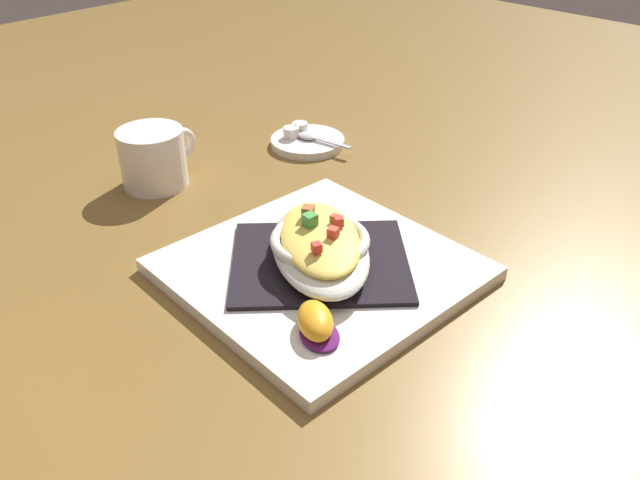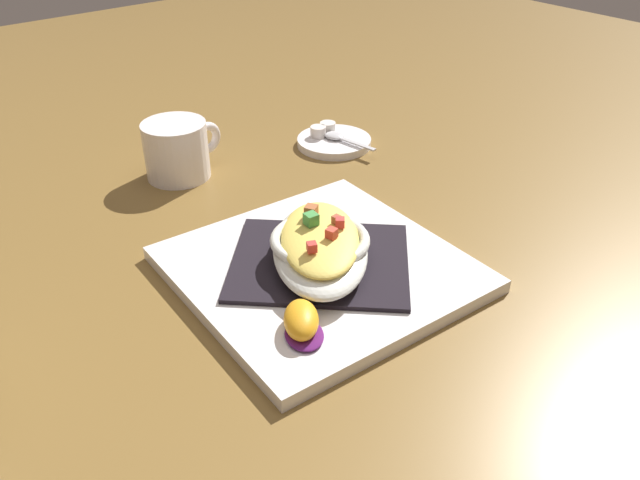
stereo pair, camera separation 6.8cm
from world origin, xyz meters
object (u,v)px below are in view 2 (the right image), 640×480
Objects in this scene: spoon at (337,137)px; creamer_cup_1 at (318,132)px; creamer_cup_0 at (328,127)px; square_plate at (320,269)px; coffee_mug at (179,152)px; orange_garnish at (302,322)px; gratin_dish at (320,244)px; creamer_saucer at (334,142)px.

creamer_cup_1 is at bearing 119.40° from spoon.
creamer_cup_0 is (0.01, 0.03, 0.00)m from spoon.
creamer_cup_0 is (0.24, 0.27, 0.01)m from square_plate.
creamer_cup_1 is at bearing -10.17° from coffee_mug.
orange_garnish reaches higher than square_plate.
gratin_dish is at bearing -90.75° from coffee_mug.
square_plate is 0.36m from creamer_cup_0.
gratin_dish is at bearing -133.94° from spoon.
coffee_mug is 1.22× the size of spoon.
square_plate is at bearing -115.29° from gratin_dish.
orange_garnish is at bearing -102.91° from coffee_mug.
gratin_dish is at bearing -131.42° from creamer_cup_0.
gratin_dish is 0.34m from spoon.
spoon is (0.23, 0.24, 0.01)m from square_plate.
creamer_cup_0 is 0.02m from creamer_cup_1.
coffee_mug is at bearing 77.09° from orange_garnish.
coffee_mug is (0.00, 0.31, -0.01)m from gratin_dish.
gratin_dish is 0.31m from coffee_mug.
square_plate is 0.34m from spoon.
orange_garnish is 2.95× the size of creamer_cup_0.
gratin_dish reaches higher than creamer_saucer.
creamer_cup_0 is at bearing 8.43° from creamer_cup_1.
creamer_saucer is 0.03m from creamer_cup_1.
gratin_dish is 2.15× the size of spoon.
orange_garnish reaches higher than spoon.
creamer_cup_1 is at bearing 48.71° from orange_garnish.
spoon is (0.32, 0.32, -0.01)m from orange_garnish.
creamer_cup_0 is at bearing 72.64° from creamer_saucer.
coffee_mug reaches higher than creamer_cup_1.
square_plate is 2.43× the size of coffee_mug.
spoon is 0.03m from creamer_cup_1.
orange_garnish is at bearing -138.16° from gratin_dish.
coffee_mug is 0.24m from creamer_cup_0.
gratin_dish reaches higher than creamer_cup_0.
square_plate is 11.84× the size of creamer_cup_0.
creamer_cup_1 is at bearing 50.92° from square_plate.
orange_garnish is 0.61× the size of coffee_mug.
coffee_mug reaches higher than gratin_dish.
creamer_saucer is (0.23, 0.25, -0.03)m from gratin_dish.
coffee_mug is (0.00, 0.31, 0.03)m from square_plate.
creamer_cup_1 is (-0.02, 0.03, 0.00)m from spoon.
spoon is (0.00, -0.01, 0.01)m from creamer_saucer.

